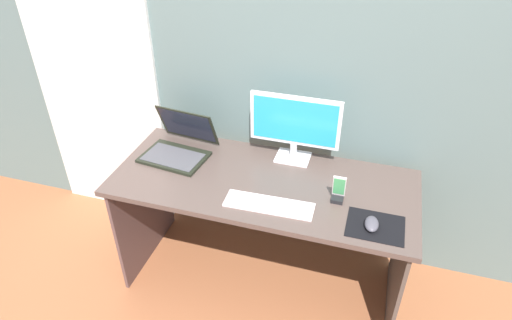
% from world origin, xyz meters
% --- Properties ---
extents(ground_plane, '(8.00, 8.00, 0.00)m').
position_xyz_m(ground_plane, '(0.00, 0.00, 0.00)').
color(ground_plane, '#985836').
extents(wall_back, '(6.00, 0.04, 2.50)m').
position_xyz_m(wall_back, '(0.00, 0.40, 1.25)').
color(wall_back, slate).
rests_on(wall_back, ground_plane).
extents(door_left, '(0.82, 0.02, 2.02)m').
position_xyz_m(door_left, '(-1.15, 0.37, 1.01)').
color(door_left, white).
rests_on(door_left, ground_plane).
extents(desk, '(1.52, 0.64, 0.71)m').
position_xyz_m(desk, '(0.00, 0.00, 0.57)').
color(desk, '#51423B').
rests_on(desk, ground_plane).
extents(monitor, '(0.47, 0.14, 0.37)m').
position_xyz_m(monitor, '(0.10, 0.24, 0.91)').
color(monitor, white).
rests_on(monitor, desk).
extents(laptop, '(0.37, 0.36, 0.23)m').
position_xyz_m(laptop, '(-0.51, 0.11, 0.76)').
color(laptop, black).
rests_on(laptop, desk).
extents(keyboard_external, '(0.42, 0.13, 0.01)m').
position_xyz_m(keyboard_external, '(0.08, -0.18, 0.72)').
color(keyboard_external, white).
rests_on(keyboard_external, desk).
extents(mousepad, '(0.25, 0.20, 0.00)m').
position_xyz_m(mousepad, '(0.56, -0.18, 0.71)').
color(mousepad, black).
rests_on(mousepad, desk).
extents(mouse, '(0.07, 0.10, 0.04)m').
position_xyz_m(mouse, '(0.55, -0.19, 0.73)').
color(mouse, '#4B4852').
rests_on(mouse, mousepad).
extents(phone_in_dock, '(0.06, 0.05, 0.14)m').
position_xyz_m(phone_in_dock, '(0.38, -0.04, 0.76)').
color(phone_in_dock, black).
rests_on(phone_in_dock, desk).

